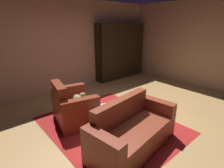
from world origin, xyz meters
The scene contains 10 objects.
ground_plane centered at (0.00, 0.00, 0.00)m, with size 8.14×8.14×0.00m, color #AB824C.
wall_back centered at (0.00, 3.42, 1.39)m, with size 5.78×0.06×2.77m, color tan.
wall_left centered at (-2.86, 0.00, 1.39)m, with size 0.06×6.90×2.77m, color tan.
area_rug centered at (-0.15, -0.46, 0.00)m, with size 2.79×2.32×0.01m, color #A2211F.
bookshelf_unit centered at (-2.59, 2.26, 1.01)m, with size 0.38×2.11×2.05m.
armchair_red centered at (-0.82, -0.95, 0.32)m, with size 1.17×0.97×0.91m.
couch_red centered at (0.62, -0.63, 0.30)m, with size 0.94×1.77×0.85m.
coffee_table centered at (-0.10, -0.52, 0.37)m, with size 0.64×0.64×0.41m.
book_stack_on_table centered at (-0.11, -0.50, 0.46)m, with size 0.21×0.18×0.09m.
bottle_on_table centered at (0.07, -0.55, 0.52)m, with size 0.08×0.08×0.27m.
Camera 1 is at (2.36, -2.58, 2.06)m, focal length 28.55 mm.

